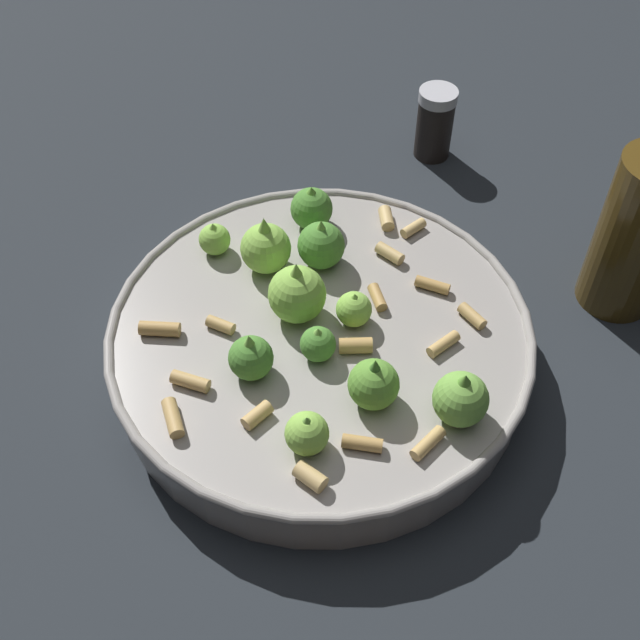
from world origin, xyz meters
The scene contains 4 objects.
ground_plane centered at (0.00, 0.00, 0.00)m, with size 2.40×2.40×0.00m, color #23282D.
cooking_pan centered at (0.00, 0.00, 0.03)m, with size 0.35×0.35×0.10m.
pepper_shaker centered at (-0.30, -0.09, 0.04)m, with size 0.04×0.04×0.08m.
olive_oil_bottle centered at (-0.23, 0.16, 0.08)m, with size 0.07×0.07×0.20m.
Camera 1 is at (0.32, 0.27, 0.54)m, focal length 44.99 mm.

